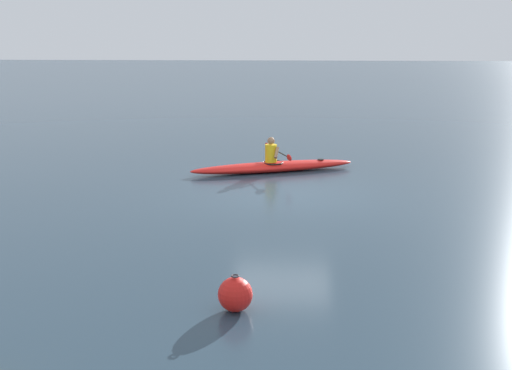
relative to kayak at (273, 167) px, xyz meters
The scene contains 4 objects.
ground_plane 2.53m from the kayak, 97.24° to the left, with size 160.00×160.00×0.00m, color #283D4C.
kayak is the anchor object (origin of this frame).
kayaker 0.45m from the kayak, 20.05° to the left, with size 0.86×2.27×0.73m.
mooring_buoy_orange_mid 9.47m from the kayak, 88.57° to the left, with size 0.50×0.50×0.55m.
Camera 1 is at (-0.25, 15.38, 3.90)m, focal length 44.31 mm.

